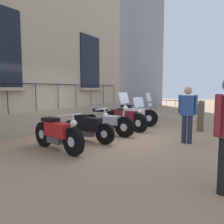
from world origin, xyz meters
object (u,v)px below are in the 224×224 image
object	(u,v)px
motorcycle_black	(88,127)
pedestrian_standing	(187,112)
motorcycle_silver	(108,122)
crowd_barrier	(180,110)
motorcycle_white	(134,115)
motorcycle_red	(58,134)
motorcycle_maroon	(125,118)
bollard	(201,116)

from	to	relation	value
motorcycle_black	pedestrian_standing	xyz separation A→B (m)	(2.59, 1.28, 0.49)
motorcycle_silver	pedestrian_standing	bearing A→B (deg)	4.05
motorcycle_black	crowd_barrier	size ratio (longest dim) A/B	0.82
motorcycle_white	crowd_barrier	xyz separation A→B (m)	(1.37, 2.21, 0.10)
motorcycle_red	motorcycle_maroon	xyz separation A→B (m)	(0.16, 3.46, 0.02)
bollard	motorcycle_black	bearing A→B (deg)	-126.60
motorcycle_white	motorcycle_red	bearing A→B (deg)	-90.27
motorcycle_black	motorcycle_white	bearing A→B (deg)	90.89
motorcycle_silver	motorcycle_maroon	distance (m)	1.17
motorcycle_red	crowd_barrier	distance (m)	6.96
motorcycle_maroon	motorcycle_white	xyz separation A→B (m)	(-0.13, 1.15, 0.01)
motorcycle_maroon	pedestrian_standing	distance (m)	2.74
motorcycle_red	motorcycle_white	distance (m)	4.61
motorcycle_black	motorcycle_maroon	world-z (taller)	motorcycle_maroon
motorcycle_maroon	pedestrian_standing	world-z (taller)	pedestrian_standing
motorcycle_red	motorcycle_black	world-z (taller)	motorcycle_black
motorcycle_maroon	crowd_barrier	bearing A→B (deg)	69.87
motorcycle_black	motorcycle_white	size ratio (longest dim) A/B	0.91
motorcycle_white	crowd_barrier	distance (m)	2.60
bollard	pedestrian_standing	size ratio (longest dim) A/B	0.70
motorcycle_red	motorcycle_black	xyz separation A→B (m)	(0.07, 1.19, -0.00)
motorcycle_black	bollard	world-z (taller)	bollard
motorcycle_red	motorcycle_silver	xyz separation A→B (m)	(0.10, 2.29, 0.01)
motorcycle_black	motorcycle_white	distance (m)	3.42
motorcycle_black	motorcycle_maroon	bearing A→B (deg)	87.96
bollard	pedestrian_standing	xyz separation A→B (m)	(-0.01, -2.23, 0.34)
motorcycle_black	crowd_barrier	world-z (taller)	crowd_barrier
motorcycle_white	pedestrian_standing	xyz separation A→B (m)	(2.65, -2.14, 0.46)
motorcycle_black	motorcycle_silver	size ratio (longest dim) A/B	0.92
bollard	motorcycle_white	bearing A→B (deg)	-178.08
crowd_barrier	bollard	size ratio (longest dim) A/B	1.99
motorcycle_silver	bollard	xyz separation A→B (m)	(2.59, 2.41, 0.14)
motorcycle_maroon	motorcycle_white	size ratio (longest dim) A/B	1.01
motorcycle_maroon	motorcycle_black	bearing A→B (deg)	-92.04
motorcycle_silver	crowd_barrier	xyz separation A→B (m)	(1.29, 4.53, 0.12)
crowd_barrier	pedestrian_standing	distance (m)	4.55
motorcycle_silver	motorcycle_black	bearing A→B (deg)	-91.10
motorcycle_silver	pedestrian_standing	xyz separation A→B (m)	(2.57, 0.18, 0.48)
motorcycle_black	pedestrian_standing	size ratio (longest dim) A/B	1.15
motorcycle_red	motorcycle_black	distance (m)	1.19
motorcycle_maroon	bollard	size ratio (longest dim) A/B	1.82
motorcycle_silver	motorcycle_white	xyz separation A→B (m)	(-0.07, 2.32, 0.02)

